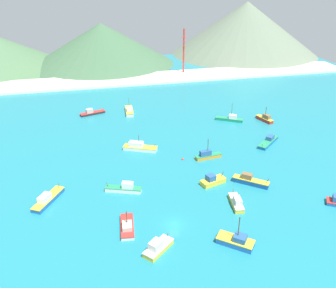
# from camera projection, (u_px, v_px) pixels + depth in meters

# --- Properties ---
(ground) EXTENTS (260.00, 280.00, 0.50)m
(ground) POSITION_uv_depth(u_px,v_px,m) (148.00, 162.00, 106.50)
(ground) COLOR teal
(fishing_boat_0) EXTENTS (7.57, 10.34, 2.61)m
(fishing_boat_0) POSITION_uv_depth(u_px,v_px,m) (48.00, 199.00, 87.40)
(fishing_boat_0) COLOR #1E5BA8
(fishing_boat_0) RESTS_ON ground
(fishing_boat_1) EXTENTS (9.40, 5.19, 2.70)m
(fishing_boat_1) POSITION_uv_depth(u_px,v_px,m) (124.00, 188.00, 91.65)
(fishing_boat_1) COLOR silver
(fishing_boat_1) RESTS_ON ground
(fishing_boat_2) EXTENTS (9.89, 5.09, 2.42)m
(fishing_boat_2) POSITION_uv_depth(u_px,v_px,m) (92.00, 113.00, 140.04)
(fishing_boat_2) COLOR #232328
(fishing_boat_2) RESTS_ON ground
(fishing_boat_3) EXTENTS (3.24, 7.57, 2.53)m
(fishing_boat_3) POSITION_uv_depth(u_px,v_px,m) (236.00, 202.00, 86.18)
(fishing_boat_3) COLOR gold
(fishing_boat_3) RESTS_ON ground
(fishing_boat_4) EXTENTS (3.54, 9.92, 6.49)m
(fishing_boat_4) POSITION_uv_depth(u_px,v_px,m) (129.00, 111.00, 141.37)
(fishing_boat_4) COLOR silver
(fishing_boat_4) RESTS_ON ground
(fishing_boat_6) EXTENTS (7.25, 4.58, 2.80)m
(fishing_boat_6) POSITION_uv_depth(u_px,v_px,m) (213.00, 181.00, 94.86)
(fishing_boat_6) COLOR gold
(fishing_boat_6) RESTS_ON ground
(fishing_boat_7) EXTENTS (7.09, 6.65, 2.74)m
(fishing_boat_7) POSITION_uv_depth(u_px,v_px,m) (158.00, 247.00, 72.24)
(fishing_boat_7) COLOR gold
(fishing_boat_7) RESTS_ON ground
(fishing_boat_8) EXTENTS (8.22, 2.90, 6.23)m
(fishing_boat_8) POSITION_uv_depth(u_px,v_px,m) (207.00, 155.00, 107.69)
(fishing_boat_8) COLOR orange
(fishing_boat_8) RESTS_ON ground
(fishing_boat_9) EXTENTS (7.69, 7.18, 7.01)m
(fishing_boat_9) POSITION_uv_depth(u_px,v_px,m) (236.00, 241.00, 73.91)
(fishing_boat_9) COLOR #1E5BA8
(fishing_boat_9) RESTS_ON ground
(fishing_boat_10) EXTENTS (8.51, 7.63, 2.85)m
(fishing_boat_10) POSITION_uv_depth(u_px,v_px,m) (250.00, 181.00, 94.82)
(fishing_boat_10) COLOR #14478C
(fishing_boat_10) RESTS_ON ground
(fishing_boat_11) EXTENTS (10.14, 9.28, 2.22)m
(fishing_boat_11) POSITION_uv_depth(u_px,v_px,m) (268.00, 141.00, 116.93)
(fishing_boat_11) COLOR #1E5BA8
(fishing_boat_11) RESTS_ON ground
(fishing_boat_12) EXTENTS (10.70, 6.99, 4.98)m
(fishing_boat_12) POSITION_uv_depth(u_px,v_px,m) (139.00, 147.00, 112.60)
(fishing_boat_12) COLOR silver
(fishing_boat_12) RESTS_ON ground
(fishing_boat_13) EXTENTS (3.98, 7.69, 5.51)m
(fishing_boat_13) POSITION_uv_depth(u_px,v_px,m) (265.00, 119.00, 133.85)
(fishing_boat_13) COLOR red
(fishing_boat_13) RESTS_ON ground
(fishing_boat_14) EXTENTS (9.66, 7.11, 6.82)m
(fishing_boat_14) POSITION_uv_depth(u_px,v_px,m) (230.00, 119.00, 134.26)
(fishing_boat_14) COLOR #198466
(fishing_boat_14) RESTS_ON ground
(fishing_boat_15) EXTENTS (3.66, 8.54, 4.54)m
(fishing_boat_15) POSITION_uv_depth(u_px,v_px,m) (127.00, 226.00, 78.46)
(fishing_boat_15) COLOR silver
(fishing_boat_15) RESTS_ON ground
(buoy_0) EXTENTS (0.67, 0.67, 0.67)m
(buoy_0) POSITION_uv_depth(u_px,v_px,m) (183.00, 159.00, 107.27)
(buoy_0) COLOR red
(buoy_0) RESTS_ON ground
(beach_strip) EXTENTS (247.00, 20.24, 1.20)m
(beach_strip) POSITION_uv_depth(u_px,v_px,m) (116.00, 80.00, 180.71)
(beach_strip) COLOR beige
(beach_strip) RESTS_ON ground
(hill_central) EXTENTS (82.37, 82.37, 23.13)m
(hill_central) POSITION_uv_depth(u_px,v_px,m) (102.00, 44.00, 209.10)
(hill_central) COLOR #3D6042
(hill_central) RESTS_ON ground
(hill_east) EXTENTS (92.68, 92.68, 32.32)m
(hill_east) POSITION_uv_depth(u_px,v_px,m) (245.00, 28.00, 232.75)
(hill_east) COLOR #60705B
(hill_east) RESTS_ON ground
(radio_tower) EXTENTS (2.34, 1.87, 23.40)m
(radio_tower) POSITION_uv_depth(u_px,v_px,m) (184.00, 52.00, 188.12)
(radio_tower) COLOR #B7332D
(radio_tower) RESTS_ON ground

